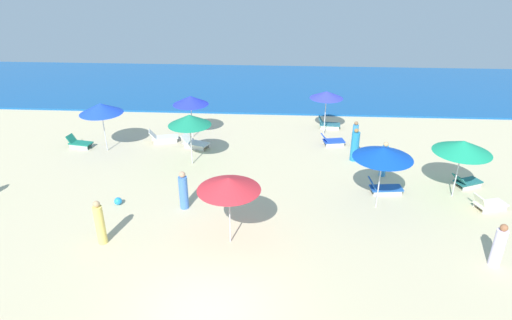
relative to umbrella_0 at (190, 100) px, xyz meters
name	(u,v)px	position (x,y,z in m)	size (l,w,h in m)	color
ground_plane	(207,312)	(2.95, -13.13, -2.16)	(60.00, 60.00, 0.00)	beige
ocean	(256,86)	(2.95, 10.42, -2.10)	(60.00, 12.92, 0.12)	#15549B
umbrella_0	(190,100)	(0.00, 0.00, 0.00)	(1.96, 1.96, 2.40)	silver
lounge_chair_0_0	(163,137)	(-1.49, -0.80, -1.89)	(1.66, 1.03, 0.71)	silver
lounge_chair_0_1	(195,143)	(0.38, -1.42, -1.90)	(1.62, 1.15, 0.66)	silver
umbrella_1	(383,153)	(8.92, -6.97, 0.30)	(2.33, 2.33, 2.67)	silver
lounge_chair_1_0	(384,188)	(9.46, -5.75, -1.92)	(1.51, 0.75, 0.70)	silver
umbrella_2	(229,184)	(3.25, -9.67, 0.22)	(2.20, 2.20, 2.60)	silver
umbrella_3	(463,147)	(12.34, -5.87, 0.16)	(2.33, 2.33, 2.58)	silver
lounge_chair_3_0	(488,204)	(13.43, -6.81, -1.92)	(1.46, 0.99, 0.70)	silver
lounge_chair_3_1	(466,182)	(13.21, -5.00, -1.90)	(1.45, 1.10, 0.67)	silver
umbrella_4	(189,120)	(0.64, -3.41, 0.14)	(2.06, 2.06, 2.55)	silver
umbrella_5	(327,95)	(7.41, 0.84, 0.19)	(1.84, 1.84, 2.54)	silver
lounge_chair_5_0	(332,141)	(7.73, -0.69, -1.90)	(1.32, 0.84, 0.63)	silver
lounge_chair_5_1	(328,124)	(7.74, 1.85, -1.90)	(1.32, 0.71, 0.68)	silver
umbrella_6	(101,108)	(-4.13, -2.12, 0.17)	(2.17, 2.17, 2.59)	silver
lounge_chair_6_0	(79,143)	(-5.76, -1.81, -1.90)	(1.35, 0.77, 0.68)	silver
beachgoer_0	(355,146)	(8.63, -2.50, -1.38)	(0.46, 0.46, 1.69)	#2080BB
beachgoer_2	(355,136)	(8.84, -1.07, -1.43)	(0.40, 0.40, 1.54)	#368BCA
beachgoer_3	(499,246)	(12.18, -10.41, -1.41)	(0.51, 0.51, 1.60)	white
beachgoer_4	(183,191)	(1.12, -7.48, -1.39)	(0.51, 0.51, 1.64)	#467BD2
beachgoer_5	(384,160)	(9.72, -4.11, -1.35)	(0.42, 0.42, 1.70)	#3F95DD
beachgoer_6	(100,223)	(-1.32, -10.01, -1.34)	(0.33, 0.33, 1.73)	#F9DC6A
beach_ball_0	(118,201)	(-1.68, -7.41, -2.00)	(0.32, 0.32, 0.32)	#2491DA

